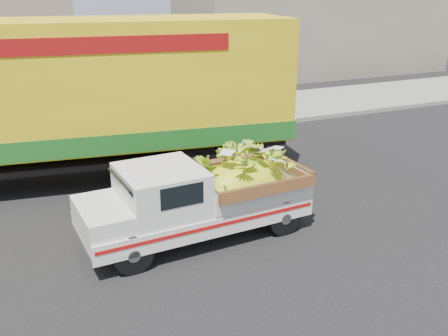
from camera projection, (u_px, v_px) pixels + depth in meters
name	position (u px, v px, depth m)	size (l,w,h in m)	color
ground	(124.00, 232.00, 9.67)	(100.00, 100.00, 0.00)	black
curb	(77.00, 146.00, 14.56)	(60.00, 0.25, 0.15)	gray
sidewalk	(67.00, 129.00, 16.36)	(60.00, 4.00, 0.14)	gray
building_right	(313.00, 15.00, 26.65)	(14.00, 6.00, 6.00)	gray
pickup_truck	(212.00, 195.00, 9.37)	(4.33, 1.80, 1.49)	black
semi_trailer	(37.00, 96.00, 11.34)	(12.06, 4.13, 3.80)	black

